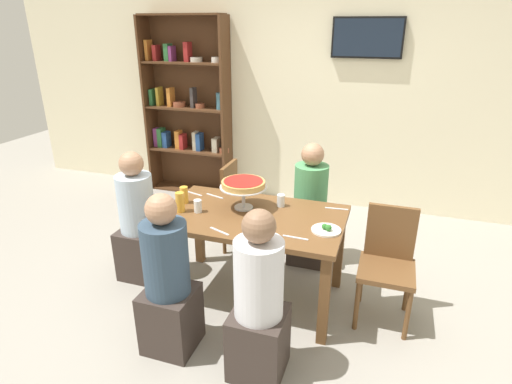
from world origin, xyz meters
TOP-DOWN VIEW (x-y plane):
  - ground_plane at (0.00, 0.00)m, footprint 12.00×12.00m
  - rear_partition at (0.00, 2.20)m, footprint 8.00×0.12m
  - dining_table at (0.00, 0.00)m, footprint 1.41×0.84m
  - bookshelf at (-1.56, 2.02)m, footprint 1.10×0.30m
  - television at (0.58, 2.11)m, footprint 0.75×0.05m
  - diner_near_left at (-0.34, -0.72)m, footprint 0.34×0.34m
  - diner_far_right at (0.32, 0.70)m, footprint 0.34×0.34m
  - diner_near_right at (0.30, -0.75)m, footprint 0.34×0.34m
  - diner_head_west at (-1.03, -0.02)m, footprint 0.34×0.34m
  - chair_head_east at (1.03, 0.10)m, footprint 0.40×0.40m
  - chair_far_left at (-0.37, 0.73)m, footprint 0.40×0.40m
  - deep_dish_pizza_stand at (-0.10, 0.10)m, footprint 0.37×0.37m
  - salad_plate_near_diner at (0.13, -0.17)m, footprint 0.22×0.22m
  - salad_plate_far_diner at (0.59, -0.09)m, footprint 0.21×0.21m
  - beer_glass_amber_tall at (-0.60, 0.04)m, footprint 0.07×0.07m
  - beer_glass_amber_short at (-0.55, -0.12)m, footprint 0.07×0.07m
  - water_glass_clear_near at (-0.41, -0.09)m, footprint 0.06×0.06m
  - water_glass_clear_far at (0.17, 0.23)m, footprint 0.06×0.06m
  - water_glass_clear_spare at (-0.56, -0.35)m, footprint 0.07×0.07m
  - cutlery_fork_near at (0.60, 0.31)m, footprint 0.18×0.04m
  - cutlery_knife_near at (-0.13, -0.34)m, footprint 0.17×0.08m
  - cutlery_fork_far at (0.40, -0.26)m, footprint 0.18×0.02m
  - cutlery_knife_far at (-0.42, 0.25)m, footprint 0.18×0.07m
  - cutlery_spare_fork at (-0.61, 0.24)m, footprint 0.18×0.07m

SIDE VIEW (x-z plane):
  - ground_plane at x=0.00m, z-range 0.00..0.00m
  - chair_head_east at x=1.03m, z-range 0.05..0.92m
  - chair_far_left at x=-0.37m, z-range 0.05..0.92m
  - diner_near_left at x=-0.34m, z-range -0.08..1.07m
  - diner_far_right at x=0.32m, z-range -0.08..1.07m
  - diner_near_right at x=0.30m, z-range -0.08..1.07m
  - diner_head_west at x=-1.03m, z-range -0.08..1.07m
  - dining_table at x=0.00m, z-range 0.27..1.01m
  - cutlery_fork_near at x=0.60m, z-range 0.74..0.74m
  - cutlery_knife_near at x=-0.13m, z-range 0.74..0.74m
  - cutlery_fork_far at x=0.40m, z-range 0.74..0.74m
  - cutlery_knife_far at x=-0.42m, z-range 0.74..0.74m
  - cutlery_spare_fork at x=-0.61m, z-range 0.74..0.74m
  - salad_plate_far_diner at x=0.59m, z-range 0.72..0.78m
  - salad_plate_near_diner at x=0.13m, z-range 0.72..0.79m
  - water_glass_clear_far at x=0.17m, z-range 0.74..0.84m
  - water_glass_clear_near at x=-0.41m, z-range 0.74..0.84m
  - water_glass_clear_spare at x=-0.56m, z-range 0.74..0.85m
  - beer_glass_amber_tall at x=-0.60m, z-range 0.74..0.88m
  - beer_glass_amber_short at x=-0.55m, z-range 0.74..0.90m
  - deep_dish_pizza_stand at x=-0.10m, z-range 0.82..1.05m
  - bookshelf at x=-1.56m, z-range 0.00..2.21m
  - rear_partition at x=0.00m, z-range 0.00..2.80m
  - television at x=0.58m, z-range 1.75..2.17m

